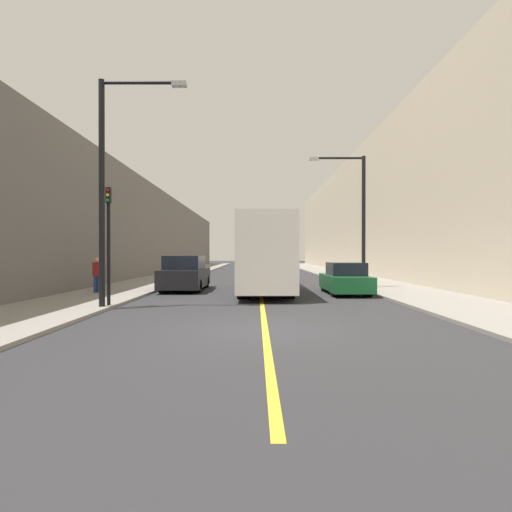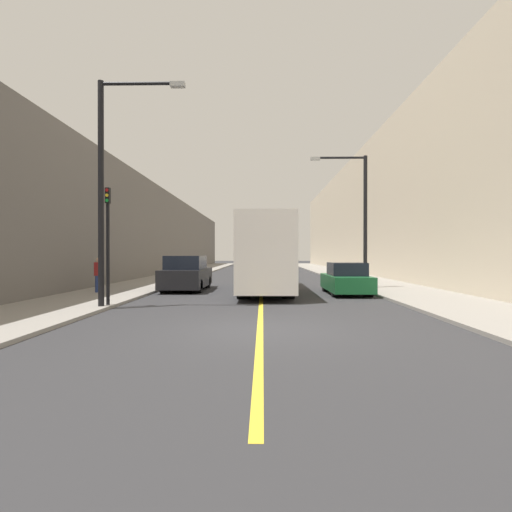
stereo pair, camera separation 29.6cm
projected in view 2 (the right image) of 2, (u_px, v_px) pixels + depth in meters
The scene contains 13 objects.
ground_plane at pixel (260, 330), 9.99m from camera, with size 200.00×200.00×0.00m, color #2D2D30.
sidewalk_left at pixel (191, 272), 40.10m from camera, with size 3.91×72.00×0.11m, color gray.
sidewalk_right at pixel (333, 272), 39.86m from camera, with size 3.91×72.00×0.11m, color gray.
building_row_left at pixel (152, 233), 40.15m from camera, with size 4.00×72.00×7.94m, color #66605B.
building_row_right at pixel (373, 215), 39.76m from camera, with size 4.00×72.00×11.65m, color beige.
road_center_line at pixel (262, 273), 39.98m from camera, with size 0.16×72.00×0.01m, color gold.
bus at pixel (265, 254), 20.19m from camera, with size 2.43×10.56×3.60m.
parked_suv_left at pixel (187, 274), 20.85m from camera, with size 2.03×4.87×1.81m.
car_right_near at pixel (346, 280), 18.86m from camera, with size 1.79×4.25×1.50m.
street_lamp_left at pixel (109, 177), 13.66m from camera, with size 3.00×0.24×7.72m.
street_lamp_right at pixel (360, 211), 21.04m from camera, with size 3.00×0.24×6.98m.
traffic_light at pixel (108, 241), 14.02m from camera, with size 0.16×0.18×4.12m.
pedestrian at pixel (99, 274), 18.57m from camera, with size 0.36×0.23×1.63m.
Camera 2 is at (0.07, -9.98, 1.90)m, focal length 28.00 mm.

